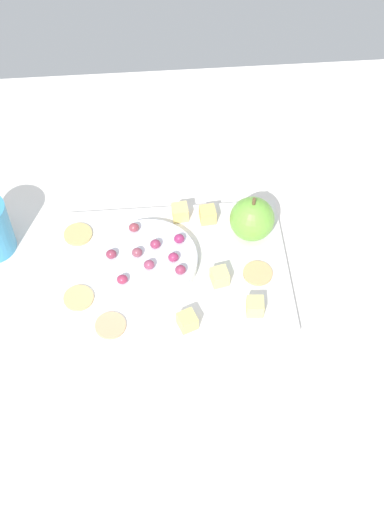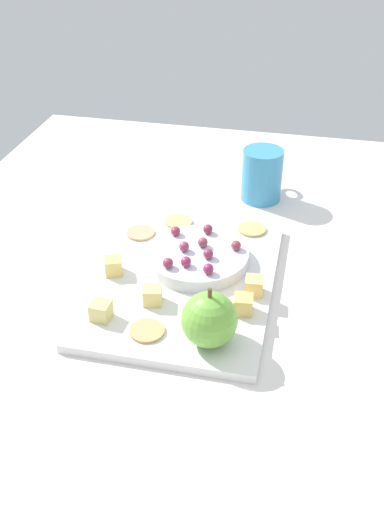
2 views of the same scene
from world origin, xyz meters
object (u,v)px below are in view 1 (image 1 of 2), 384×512
(cracker_0, at_px, (78,234))
(grape_2, at_px, (134,227))
(cheese_cube_1, at_px, (180,212))
(cracker_2, at_px, (111,325))
(cheese_cube_3, at_px, (255,306))
(grape_0, at_px, (180,270))
(grape_6, at_px, (111,254))
(cheese_cube_2, at_px, (208,215))
(grape_5, at_px, (155,244))
(grape_1, at_px, (149,265))
(cracker_3, at_px, (79,298))
(apple_whole, at_px, (252,219))
(cracker_1, at_px, (258,273))
(serving_dish, at_px, (148,261))
(grape_3, at_px, (173,257))
(cheese_cube_0, at_px, (220,277))
(grape_7, at_px, (179,239))
(platter, at_px, (175,270))
(grape_8, at_px, (122,279))
(cheese_cube_4, at_px, (187,321))
(grape_4, at_px, (137,255))

(cracker_0, xyz_separation_m, grape_2, (0.09, -0.01, 0.02))
(cheese_cube_1, xyz_separation_m, cracker_2, (-0.11, -0.20, -0.01))
(cheese_cube_3, distance_m, cracker_2, 0.21)
(grape_0, distance_m, grape_6, 0.11)
(cheese_cube_2, bearing_deg, grape_5, -143.38)
(cheese_cube_3, xyz_separation_m, grape_1, (-0.15, 0.08, 0.01))
(cracker_0, height_order, cracker_3, same)
(apple_whole, height_order, cracker_1, apple_whole)
(apple_whole, distance_m, cracker_0, 0.27)
(grape_6, bearing_deg, cracker_3, -130.87)
(grape_0, bearing_deg, cracker_1, 0.92)
(serving_dish, xyz_separation_m, cheese_cube_3, (0.15, -0.09, 0.00))
(grape_1, bearing_deg, grape_6, 155.90)
(grape_3, xyz_separation_m, grape_5, (-0.03, 0.03, 0.00))
(cheese_cube_0, height_order, cracker_3, cheese_cube_0)
(cracker_1, height_order, grape_7, grape_7)
(cracker_1, xyz_separation_m, grape_3, (-0.13, 0.02, 0.02))
(cheese_cube_2, bearing_deg, platter, -122.28)
(cheese_cube_1, bearing_deg, cheese_cube_2, -11.22)
(cheese_cube_1, height_order, grape_8, grape_8)
(cheese_cube_4, xyz_separation_m, grape_6, (-0.10, 0.12, 0.01))
(cheese_cube_0, height_order, grape_4, grape_4)
(cheese_cube_0, bearing_deg, grape_6, 164.33)
(cheese_cube_3, distance_m, grape_0, 0.12)
(platter, height_order, cracker_3, cracker_3)
(serving_dish, bearing_deg, grape_7, 27.82)
(cracker_3, distance_m, grape_2, 0.14)
(grape_4, height_order, grape_8, grape_4)
(cheese_cube_2, bearing_deg, grape_3, -123.48)
(grape_4, relative_size, grape_6, 1.00)
(cheese_cube_2, bearing_deg, grape_1, -133.56)
(cracker_2, xyz_separation_m, grape_8, (0.02, 0.06, 0.02))
(grape_1, distance_m, grape_5, 0.04)
(cheese_cube_2, relative_size, cracker_1, 0.54)
(cheese_cube_3, relative_size, grape_2, 1.51)
(cheese_cube_0, relative_size, grape_0, 1.51)
(serving_dish, distance_m, grape_5, 0.03)
(apple_whole, distance_m, cheese_cube_2, 0.08)
(grape_1, bearing_deg, platter, 15.01)
(cracker_2, bearing_deg, apple_whole, 34.67)
(grape_4, relative_size, grape_5, 1.00)
(cracker_1, xyz_separation_m, grape_2, (-0.18, 0.08, 0.02))
(cracker_0, height_order, cracker_1, same)
(cracker_3, bearing_deg, cheese_cube_3, -9.36)
(serving_dish, xyz_separation_m, grape_4, (-0.01, 0.00, 0.02))
(cracker_1, height_order, grape_6, grape_6)
(grape_3, bearing_deg, grape_7, 72.19)
(grape_0, distance_m, grape_8, 0.09)
(cheese_cube_0, xyz_separation_m, cheese_cube_3, (0.05, -0.06, 0.00))
(cheese_cube_1, distance_m, grape_0, 0.12)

